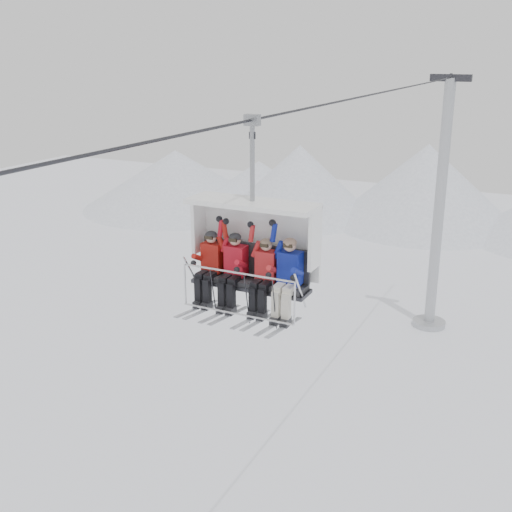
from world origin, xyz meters
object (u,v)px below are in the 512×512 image
at_px(skier_center_left, 234,267).
at_px(skier_far_right, 288,275).
at_px(lift_tower_right, 438,225).
at_px(skier_far_left, 210,264).
at_px(skier_center_right, 265,272).
at_px(chairlift_carrier, 255,242).

height_order(skier_center_left, skier_far_right, skier_far_right).
relative_size(lift_tower_right, skier_far_right, 7.39).
height_order(skier_far_left, skier_center_right, same).
relative_size(chairlift_carrier, skier_far_left, 2.32).
bearing_deg(skier_far_left, skier_far_right, 0.24).
height_order(lift_tower_right, chairlift_carrier, lift_tower_right).
bearing_deg(skier_center_right, lift_tower_right, 90.94).
bearing_deg(lift_tower_right, skier_center_left, -90.91).
bearing_deg(skier_far_right, chairlift_carrier, 161.09).
distance_m(skier_center_right, skier_far_right, 0.52).
bearing_deg(skier_far_right, lift_tower_right, 92.27).
xyz_separation_m(chairlift_carrier, skier_far_left, (-0.93, -0.31, -0.52)).
bearing_deg(chairlift_carrier, skier_far_right, -18.91).
distance_m(lift_tower_right, chairlift_carrier, 22.59).
height_order(chairlift_carrier, skier_center_left, chairlift_carrier).
xyz_separation_m(skier_far_left, skier_far_right, (1.82, 0.01, 0.03)).
bearing_deg(chairlift_carrier, skier_center_right, -40.46).
distance_m(lift_tower_right, skier_center_right, 22.79).
relative_size(skier_far_left, skier_far_right, 0.94).
bearing_deg(lift_tower_right, skier_center_right, -89.06).
distance_m(lift_tower_right, skier_far_right, 22.80).
xyz_separation_m(lift_tower_right, skier_center_left, (-0.36, -22.34, 4.47)).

